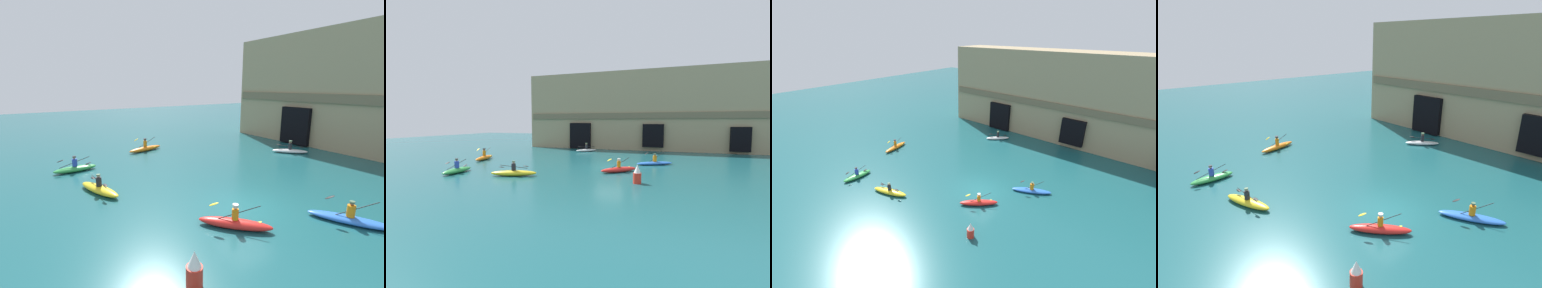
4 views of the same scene
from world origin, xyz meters
TOP-DOWN VIEW (x-y plane):
  - ground_plane at (0.00, 0.00)m, footprint 120.00×120.00m
  - kayak_white at (-5.54, 11.08)m, footprint 2.69×2.67m
  - kayak_red at (1.21, -1.85)m, footprint 2.82×2.64m
  - kayak_blue at (3.74, 2.74)m, footprint 3.42×2.33m
  - kayak_yellow at (-5.87, -5.82)m, footprint 3.42×1.84m
  - kayak_green at (-10.71, -6.32)m, footprint 0.88×2.90m
  - kayak_orange at (-13.52, 0.28)m, footprint 1.38×3.54m
  - marker_buoy at (3.02, -5.17)m, footprint 0.53×0.53m

SIDE VIEW (x-z plane):
  - ground_plane at x=0.00m, z-range 0.00..0.00m
  - kayak_blue at x=3.74m, z-range -0.41..0.82m
  - kayak_white at x=-5.54m, z-range -0.35..0.81m
  - kayak_yellow at x=-5.87m, z-range -0.32..0.80m
  - kayak_green at x=-10.71m, z-range -0.33..0.81m
  - kayak_red at x=1.21m, z-range -0.34..0.82m
  - kayak_orange at x=-13.52m, z-range -0.39..0.91m
  - marker_buoy at x=3.02m, z-range -0.05..1.18m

